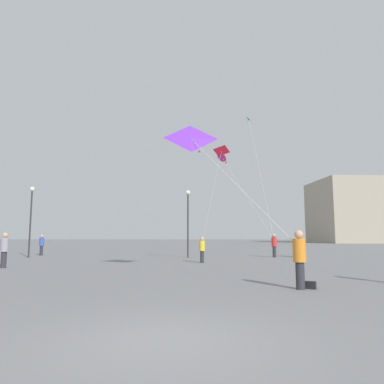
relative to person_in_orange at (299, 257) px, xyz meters
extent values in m
plane|color=slate|center=(-3.77, -5.58, -1.01)|extent=(300.00, 300.00, 0.00)
cylinder|color=#2D2D33|center=(0.00, 0.00, -0.59)|extent=(0.27, 0.27, 0.84)
cylinder|color=orange|center=(0.00, 0.00, 0.20)|extent=(0.40, 0.40, 0.73)
sphere|color=tan|center=(0.00, 0.00, 0.70)|extent=(0.27, 0.27, 0.27)
cylinder|color=#2D2D33|center=(-13.40, 7.12, -0.60)|extent=(0.27, 0.27, 0.84)
cylinder|color=gray|center=(-13.40, 7.12, 0.18)|extent=(0.40, 0.40, 0.73)
sphere|color=tan|center=(-13.40, 7.12, 0.68)|extent=(0.27, 0.27, 0.27)
cylinder|color=#2D2D33|center=(2.64, 16.55, -0.60)|extent=(0.27, 0.27, 0.83)
cylinder|color=red|center=(2.64, 16.55, 0.18)|extent=(0.40, 0.40, 0.72)
sphere|color=tan|center=(2.64, 16.55, 0.68)|extent=(0.27, 0.27, 0.27)
cylinder|color=#2D2D33|center=(-3.01, 10.82, -0.65)|extent=(0.24, 0.24, 0.73)
cylinder|color=yellow|center=(-3.01, 10.82, 0.03)|extent=(0.35, 0.35, 0.63)
sphere|color=tan|center=(-3.01, 10.82, 0.47)|extent=(0.24, 0.24, 0.24)
cylinder|color=#2D2D33|center=(-16.62, 18.73, -0.62)|extent=(0.26, 0.26, 0.80)
cylinder|color=#3351B7|center=(-16.62, 18.73, 0.13)|extent=(0.38, 0.38, 0.69)
sphere|color=tan|center=(-16.62, 18.73, 0.61)|extent=(0.26, 0.26, 0.26)
pyramid|color=red|center=(-1.85, 9.49, 5.74)|extent=(1.06, 0.95, 0.47)
sphere|color=red|center=(-1.74, 9.57, 5.51)|extent=(0.10, 0.10, 0.10)
sphere|color=red|center=(-1.63, 9.67, 5.30)|extent=(0.10, 0.10, 0.10)
sphere|color=red|center=(-1.53, 9.76, 5.09)|extent=(0.10, 0.10, 0.10)
cylinder|color=silver|center=(-2.43, 10.15, 3.00)|extent=(1.20, 1.37, 5.44)
cone|color=#D12899|center=(-0.80, 24.81, 8.78)|extent=(1.34, 1.39, 0.92)
sphere|color=#D12899|center=(-0.68, 24.88, 8.57)|extent=(0.10, 0.10, 0.10)
sphere|color=#D12899|center=(-0.55, 24.95, 8.36)|extent=(0.10, 0.10, 0.10)
sphere|color=#D12899|center=(-0.43, 25.02, 8.15)|extent=(0.10, 0.10, 0.10)
cylinder|color=silver|center=(0.92, 20.68, 4.53)|extent=(3.46, 8.28, 8.51)
pyramid|color=purple|center=(-3.54, 4.01, 5.00)|extent=(1.83, 0.80, 1.04)
sphere|color=purple|center=(-3.42, 3.98, 4.77)|extent=(0.10, 0.10, 0.10)
sphere|color=purple|center=(-3.29, 3.92, 4.56)|extent=(0.10, 0.10, 0.10)
sphere|color=purple|center=(-3.17, 3.85, 4.35)|extent=(0.10, 0.10, 0.10)
cylinder|color=silver|center=(-1.77, 2.02, 2.63)|extent=(3.56, 4.06, 4.71)
cone|color=green|center=(2.68, 29.28, 14.42)|extent=(0.74, 0.84, 0.57)
sphere|color=green|center=(2.61, 29.16, 14.21)|extent=(0.10, 0.10, 0.10)
sphere|color=green|center=(2.54, 29.04, 14.00)|extent=(0.10, 0.10, 0.10)
sphere|color=green|center=(2.47, 28.91, 13.79)|extent=(0.10, 0.10, 0.10)
cylinder|color=silver|center=(2.66, 22.91, 7.35)|extent=(0.05, 12.75, 14.15)
cube|color=#A39984|center=(31.23, 73.05, 6.30)|extent=(14.24, 17.80, 14.63)
cylinder|color=#2D2D30|center=(-16.29, 15.82, 1.56)|extent=(0.12, 0.12, 5.15)
sphere|color=#EAE5C6|center=(-16.29, 15.82, 4.28)|extent=(0.36, 0.36, 0.36)
cylinder|color=#2D2D30|center=(-4.07, 16.15, 1.43)|extent=(0.12, 0.12, 4.88)
sphere|color=#EAE5C6|center=(-4.07, 16.15, 4.02)|extent=(0.36, 0.36, 0.36)
cube|color=black|center=(0.35, 0.10, -0.89)|extent=(0.35, 0.28, 0.24)
camera|label=1|loc=(-3.16, -11.45, 0.66)|focal=33.19mm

